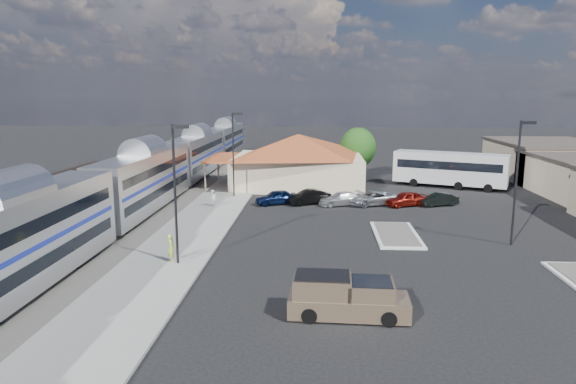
{
  "coord_description": "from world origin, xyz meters",
  "views": [
    {
      "loc": [
        -2.08,
        -36.92,
        10.76
      ],
      "look_at": [
        -4.59,
        4.94,
        2.8
      ],
      "focal_mm": 32.0,
      "sensor_mm": 36.0,
      "label": 1
    }
  ],
  "objects": [
    {
      "name": "ground",
      "position": [
        0.0,
        0.0,
        0.0
      ],
      "size": [
        280.0,
        280.0,
        0.0
      ],
      "primitive_type": "plane",
      "color": "black",
      "rests_on": "ground"
    },
    {
      "name": "railbed",
      "position": [
        -21.0,
        8.0,
        0.06
      ],
      "size": [
        16.0,
        100.0,
        0.12
      ],
      "primitive_type": "cube",
      "color": "#4C4944",
      "rests_on": "ground"
    },
    {
      "name": "platform",
      "position": [
        -12.0,
        6.0,
        0.09
      ],
      "size": [
        5.5,
        92.0,
        0.18
      ],
      "primitive_type": "cube",
      "color": "gray",
      "rests_on": "ground"
    },
    {
      "name": "passenger_train",
      "position": [
        -18.0,
        8.72,
        2.87
      ],
      "size": [
        3.0,
        104.0,
        5.55
      ],
      "color": "silver",
      "rests_on": "ground"
    },
    {
      "name": "freight_cars",
      "position": [
        -24.0,
        7.87,
        1.93
      ],
      "size": [
        2.8,
        46.0,
        4.0
      ],
      "color": "black",
      "rests_on": "ground"
    },
    {
      "name": "station_depot",
      "position": [
        -4.56,
        24.0,
        3.13
      ],
      "size": [
        18.35,
        12.24,
        6.2
      ],
      "color": "beige",
      "rests_on": "ground"
    },
    {
      "name": "traffic_island_south",
      "position": [
        4.0,
        2.0,
        0.1
      ],
      "size": [
        3.3,
        7.5,
        0.21
      ],
      "color": "silver",
      "rests_on": "ground"
    },
    {
      "name": "lamp_plat_s",
      "position": [
        -10.9,
        -6.0,
        5.34
      ],
      "size": [
        1.08,
        0.25,
        9.0
      ],
      "color": "black",
      "rests_on": "ground"
    },
    {
      "name": "lamp_plat_n",
      "position": [
        -10.9,
        16.0,
        5.34
      ],
      "size": [
        1.08,
        0.25,
        9.0
      ],
      "color": "black",
      "rests_on": "ground"
    },
    {
      "name": "lamp_lot",
      "position": [
        12.1,
        0.0,
        5.34
      ],
      "size": [
        1.08,
        0.25,
        9.0
      ],
      "color": "black",
      "rests_on": "ground"
    },
    {
      "name": "tree_depot",
      "position": [
        3.0,
        30.0,
        4.02
      ],
      "size": [
        4.71,
        4.71,
        6.63
      ],
      "color": "#382314",
      "rests_on": "ground"
    },
    {
      "name": "pickup_truck",
      "position": [
        -0.53,
        -13.04,
        0.96
      ],
      "size": [
        5.94,
        2.39,
        2.03
      ],
      "rotation": [
        0.0,
        0.0,
        1.53
      ],
      "color": "#977A5D",
      "rests_on": "ground"
    },
    {
      "name": "coach_bus",
      "position": [
        13.32,
        23.75,
        2.37
      ],
      "size": [
        12.87,
        7.65,
        4.11
      ],
      "rotation": [
        0.0,
        0.0,
        1.16
      ],
      "color": "white",
      "rests_on": "ground"
    },
    {
      "name": "person_a",
      "position": [
        -11.49,
        -5.69,
        1.07
      ],
      "size": [
        0.63,
        0.76,
        1.78
      ],
      "primitive_type": "imported",
      "rotation": [
        0.0,
        0.0,
        1.93
      ],
      "color": "#C0D843",
      "rests_on": "platform"
    },
    {
      "name": "person_b",
      "position": [
        -12.24,
        10.94,
        0.97
      ],
      "size": [
        0.73,
        0.86,
        1.59
      ],
      "primitive_type": "imported",
      "rotation": [
        0.0,
        0.0,
        -1.39
      ],
      "color": "white",
      "rests_on": "platform"
    },
    {
      "name": "parked_car_a",
      "position": [
        -6.26,
        12.95,
        0.73
      ],
      "size": [
        4.6,
        3.18,
        1.45
      ],
      "primitive_type": "imported",
      "rotation": [
        0.0,
        0.0,
        -1.19
      ],
      "color": "#0D1B42",
      "rests_on": "ground"
    },
    {
      "name": "parked_car_b",
      "position": [
        -3.06,
        13.25,
        0.73
      ],
      "size": [
        4.64,
        3.38,
        1.46
      ],
      "primitive_type": "imported",
      "rotation": [
        0.0,
        0.0,
        -1.1
      ],
      "color": "black",
      "rests_on": "ground"
    },
    {
      "name": "parked_car_c",
      "position": [
        0.14,
        12.95,
        0.65
      ],
      "size": [
        4.86,
        3.39,
        1.31
      ],
      "primitive_type": "imported",
      "rotation": [
        0.0,
        0.0,
        -1.18
      ],
      "color": "beige",
      "rests_on": "ground"
    },
    {
      "name": "parked_car_d",
      "position": [
        3.34,
        13.25,
        0.71
      ],
      "size": [
        5.6,
        3.99,
        1.42
      ],
      "primitive_type": "imported",
      "rotation": [
        0.0,
        0.0,
        -1.21
      ],
      "color": "#969A9E",
      "rests_on": "ground"
    },
    {
      "name": "parked_car_e",
      "position": [
        6.54,
        12.95,
        0.73
      ],
      "size": [
        4.63,
        3.27,
        1.46
      ],
      "primitive_type": "imported",
      "rotation": [
        0.0,
        0.0,
        -1.17
      ],
      "color": "maroon",
      "rests_on": "ground"
    },
    {
      "name": "parked_car_f",
      "position": [
        9.74,
        13.25,
        0.64
      ],
      "size": [
        4.11,
        2.61,
        1.28
      ],
      "primitive_type": "imported",
      "rotation": [
        0.0,
        0.0,
        -1.22
      ],
      "color": "black",
      "rests_on": "ground"
    }
  ]
}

